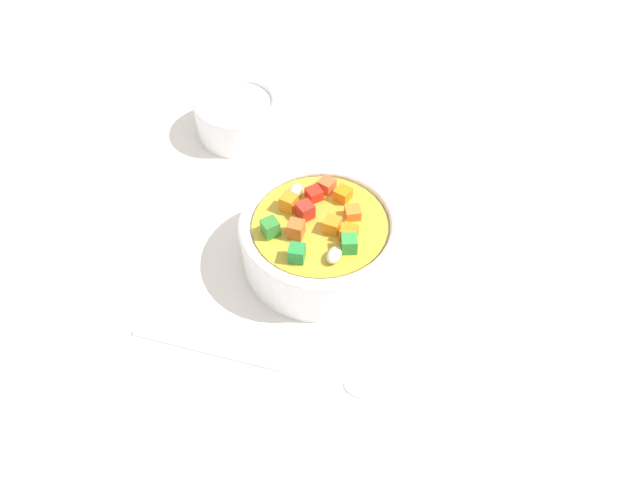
% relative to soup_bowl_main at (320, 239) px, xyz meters
% --- Properties ---
extents(ground_plane, '(1.40, 1.40, 0.02)m').
position_rel_soup_bowl_main_xyz_m(ground_plane, '(0.00, -0.00, -0.04)').
color(ground_plane, silver).
extents(soup_bowl_main, '(0.15, 0.15, 0.07)m').
position_rel_soup_bowl_main_xyz_m(soup_bowl_main, '(0.00, 0.00, 0.00)').
color(soup_bowl_main, white).
rests_on(soup_bowl_main, ground_plane).
extents(spoon, '(0.09, 0.22, 0.01)m').
position_rel_soup_bowl_main_xyz_m(spoon, '(-0.12, -0.03, -0.03)').
color(spoon, silver).
rests_on(spoon, ground_plane).
extents(side_bowl_small, '(0.10, 0.10, 0.05)m').
position_rel_soup_bowl_main_xyz_m(side_bowl_small, '(0.11, 0.19, -0.01)').
color(side_bowl_small, white).
rests_on(side_bowl_small, ground_plane).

